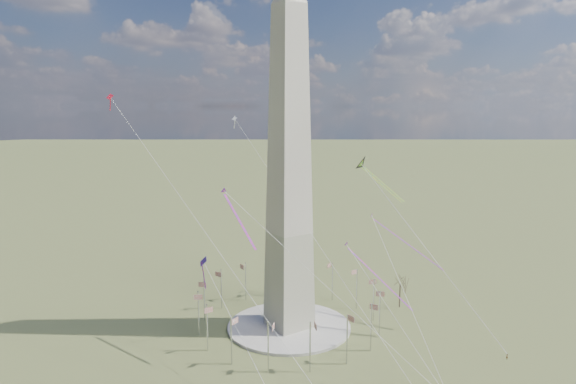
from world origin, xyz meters
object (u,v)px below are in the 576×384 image
washington_monument (289,165)px  person_east (507,357)px  tree_near (400,282)px  kite_delta_black (364,167)px

washington_monument → person_east: (35.87, -46.88, -47.21)m
washington_monument → tree_near: washington_monument is taller
washington_monument → tree_near: bearing=-10.2°
washington_monument → kite_delta_black: bearing=15.2°
person_east → kite_delta_black: 71.56m
person_east → kite_delta_black: kite_delta_black is taller
tree_near → kite_delta_black: kite_delta_black is taller
person_east → tree_near: bearing=-108.7°
tree_near → person_east: size_ratio=7.94×
washington_monument → person_east: bearing=-52.6°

